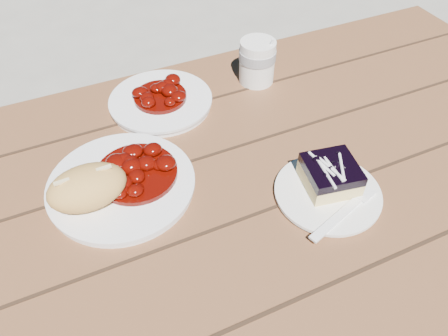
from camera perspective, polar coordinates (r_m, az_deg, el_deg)
name	(u,v)px	position (r m, az deg, el deg)	size (l,w,h in m)	color
picnic_table	(124,276)	(0.87, -12.90, -13.63)	(2.00, 1.55, 0.75)	brown
main_plate	(122,185)	(0.78, -13.21, -2.24)	(0.25, 0.25, 0.02)	white
goulash_stew	(135,167)	(0.76, -11.52, 0.15)	(0.14, 0.14, 0.04)	#520802
bread_roll	(87,187)	(0.73, -17.43, -2.43)	(0.13, 0.09, 0.07)	tan
dessert_plate	(327,194)	(0.77, 13.36, -3.28)	(0.18, 0.18, 0.01)	white
blueberry_cake	(330,175)	(0.76, 13.72, -0.83)	(0.10, 0.10, 0.05)	#EDD381
fork_dessert	(337,218)	(0.73, 14.55, -6.35)	(0.03, 0.16, 0.01)	white
coffee_cup	(257,62)	(0.99, 4.34, 13.67)	(0.08, 0.08, 0.10)	white
second_plate	(161,102)	(0.94, -8.24, 8.54)	(0.21, 0.21, 0.02)	white
second_stew	(159,91)	(0.93, -8.43, 9.97)	(0.11, 0.11, 0.04)	#520802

